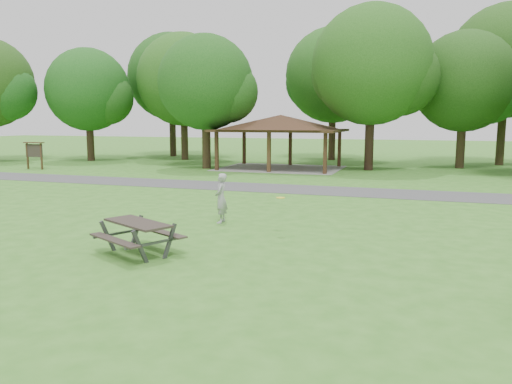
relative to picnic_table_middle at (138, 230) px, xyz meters
name	(u,v)px	position (x,y,z in m)	size (l,w,h in m)	color
ground	(158,270)	(1.15, -1.00, -0.65)	(160.00, 160.00, 0.00)	#377621
asphalt_path	(302,189)	(1.15, 13.00, -0.64)	(120.00, 3.20, 0.02)	#454547
pavilion	(281,125)	(-2.85, 23.00, 2.42)	(8.60, 7.01, 3.76)	#322012
notice_board	(34,150)	(-18.85, 17.00, 0.66)	(1.60, 0.30, 1.88)	#322112
tree_row_b	(89,92)	(-19.77, 24.52, 5.02)	(7.14, 6.80, 9.28)	black
tree_row_c	(185,82)	(-12.76, 28.02, 5.89)	(8.19, 7.80, 10.67)	black
tree_row_d	(207,85)	(-7.77, 21.52, 5.12)	(6.93, 6.60, 9.27)	#302315
tree_row_e	(373,69)	(3.24, 24.02, 6.14)	(8.40, 8.00, 11.02)	black
tree_row_f	(466,85)	(9.23, 27.52, 5.19)	(7.35, 7.00, 9.55)	#302215
tree_deep_a	(173,79)	(-15.76, 31.52, 6.48)	(8.40, 8.00, 11.38)	black
tree_deep_b	(334,78)	(-0.76, 32.02, 6.24)	(8.40, 8.00, 11.13)	#321E16
tree_deep_c	(508,65)	(12.25, 31.02, 6.80)	(8.82, 8.40, 11.90)	#312315
picnic_table_middle	(138,230)	(0.00, 0.00, 0.00)	(2.53, 2.35, 0.88)	#2B231F
frisbee_in_flight	(281,198)	(2.84, 3.22, 0.49)	(0.34, 0.34, 0.02)	yellow
frisbee_thrower	(221,198)	(0.46, 4.35, 0.18)	(0.60, 0.40, 1.66)	#9C9C9F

